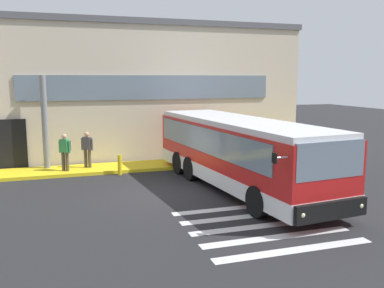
{
  "coord_description": "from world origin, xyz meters",
  "views": [
    {
      "loc": [
        -3.46,
        -14.57,
        4.24
      ],
      "look_at": [
        1.84,
        1.94,
        1.5
      ],
      "focal_mm": 38.87,
      "sensor_mm": 36.0,
      "label": 1
    }
  ],
  "objects_px": {
    "bus_main_foreground": "(238,155)",
    "passenger_by_doorway": "(87,148)",
    "passenger_near_column": "(65,149)",
    "entry_support_column": "(45,122)",
    "safety_bollard_yellow": "(120,165)"
  },
  "relations": [
    {
      "from": "bus_main_foreground",
      "to": "passenger_near_column",
      "type": "xyz_separation_m",
      "value": [
        -6.35,
        4.59,
        -0.22
      ]
    },
    {
      "from": "bus_main_foreground",
      "to": "safety_bollard_yellow",
      "type": "relative_size",
      "value": 11.79
    },
    {
      "from": "passenger_by_doorway",
      "to": "entry_support_column",
      "type": "bearing_deg",
      "value": 165.08
    },
    {
      "from": "entry_support_column",
      "to": "passenger_by_doorway",
      "type": "distance_m",
      "value": 2.21
    },
    {
      "from": "bus_main_foreground",
      "to": "entry_support_column",
      "type": "bearing_deg",
      "value": 142.6
    },
    {
      "from": "passenger_near_column",
      "to": "entry_support_column",
      "type": "bearing_deg",
      "value": 132.54
    },
    {
      "from": "entry_support_column",
      "to": "bus_main_foreground",
      "type": "relative_size",
      "value": 0.4
    },
    {
      "from": "passenger_by_doorway",
      "to": "safety_bollard_yellow",
      "type": "height_order",
      "value": "passenger_by_doorway"
    },
    {
      "from": "entry_support_column",
      "to": "safety_bollard_yellow",
      "type": "relative_size",
      "value": 4.72
    },
    {
      "from": "entry_support_column",
      "to": "safety_bollard_yellow",
      "type": "distance_m",
      "value": 4.02
    },
    {
      "from": "entry_support_column",
      "to": "bus_main_foreground",
      "type": "bearing_deg",
      "value": -37.4
    },
    {
      "from": "passenger_near_column",
      "to": "passenger_by_doorway",
      "type": "relative_size",
      "value": 1.0
    },
    {
      "from": "bus_main_foreground",
      "to": "passenger_by_doorway",
      "type": "distance_m",
      "value": 7.34
    },
    {
      "from": "passenger_near_column",
      "to": "passenger_by_doorway",
      "type": "distance_m",
      "value": 1.07
    },
    {
      "from": "passenger_near_column",
      "to": "safety_bollard_yellow",
      "type": "bearing_deg",
      "value": -21.75
    }
  ]
}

